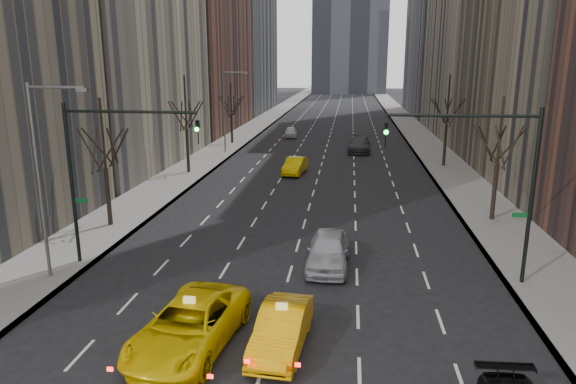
% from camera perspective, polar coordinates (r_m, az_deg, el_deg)
% --- Properties ---
extents(sidewalk_left, '(4.50, 320.00, 0.15)m').
position_cam_1_polar(sidewalk_left, '(83.04, -3.60, 7.32)').
color(sidewalk_left, slate).
rests_on(sidewalk_left, ground).
extents(sidewalk_right, '(4.50, 320.00, 0.15)m').
position_cam_1_polar(sidewalk_right, '(82.25, 13.56, 6.89)').
color(sidewalk_right, slate).
rests_on(sidewalk_right, ground).
extents(tree_lw_b, '(3.36, 3.50, 7.82)m').
position_cam_1_polar(tree_lw_b, '(33.18, -19.59, 2.48)').
color(tree_lw_b, black).
rests_on(tree_lw_b, ground).
extents(tree_lw_c, '(3.36, 3.50, 8.74)m').
position_cam_1_polar(tree_lw_c, '(47.79, -11.19, 6.78)').
color(tree_lw_c, black).
rests_on(tree_lw_c, ground).
extents(tree_lw_d, '(3.36, 3.50, 7.36)m').
position_cam_1_polar(tree_lw_d, '(65.09, -6.30, 8.45)').
color(tree_lw_d, black).
rests_on(tree_lw_d, ground).
extents(tree_rw_b, '(3.36, 3.50, 7.82)m').
position_cam_1_polar(tree_rw_b, '(34.94, 22.21, 2.80)').
color(tree_rw_b, black).
rests_on(tree_rw_b, ground).
extents(tree_rw_c, '(3.36, 3.50, 8.74)m').
position_cam_1_polar(tree_rw_c, '(52.27, 17.19, 7.04)').
color(tree_rw_c, black).
rests_on(tree_rw_c, ground).
extents(traffic_mast_left, '(6.69, 0.39, 8.00)m').
position_cam_1_polar(traffic_mast_left, '(26.31, -19.95, 3.50)').
color(traffic_mast_left, black).
rests_on(traffic_mast_left, ground).
extents(traffic_mast_right, '(6.69, 0.39, 8.00)m').
position_cam_1_polar(traffic_mast_right, '(24.38, 22.01, 2.52)').
color(traffic_mast_right, black).
rests_on(traffic_mast_right, ground).
extents(streetlight_near, '(2.83, 0.22, 9.00)m').
position_cam_1_polar(streetlight_near, '(25.43, -25.46, 2.92)').
color(streetlight_near, slate).
rests_on(streetlight_near, ground).
extents(streetlight_far, '(2.83, 0.22, 9.00)m').
position_cam_1_polar(streetlight_far, '(57.86, -6.80, 9.77)').
color(streetlight_far, slate).
rests_on(streetlight_far, ground).
extents(taxi_suv, '(3.67, 6.56, 1.73)m').
position_cam_1_polar(taxi_suv, '(19.28, -10.87, -14.32)').
color(taxi_suv, yellow).
rests_on(taxi_suv, ground).
extents(taxi_sedan, '(1.97, 4.72, 1.52)m').
position_cam_1_polar(taxi_sedan, '(18.95, -0.70, -14.94)').
color(taxi_sedan, '#FFAA05').
rests_on(taxi_sedan, ground).
extents(silver_sedan_ahead, '(2.13, 5.08, 1.72)m').
position_cam_1_polar(silver_sedan_ahead, '(25.91, 4.49, -6.48)').
color(silver_sedan_ahead, '#A3A4AB').
rests_on(silver_sedan_ahead, ground).
extents(far_taxi, '(2.10, 4.70, 1.50)m').
position_cam_1_polar(far_taxi, '(47.26, 0.80, 2.93)').
color(far_taxi, yellow).
rests_on(far_taxi, ground).
extents(far_suv_grey, '(2.75, 6.15, 1.75)m').
position_cam_1_polar(far_suv_grey, '(59.57, 7.94, 5.27)').
color(far_suv_grey, '#303036').
rests_on(far_suv_grey, ground).
extents(far_car_white, '(2.10, 4.33, 1.42)m').
position_cam_1_polar(far_car_white, '(70.79, 0.31, 6.67)').
color(far_car_white, silver).
rests_on(far_car_white, ground).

